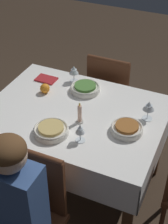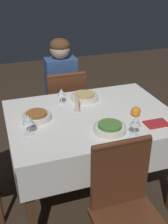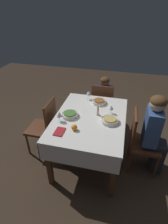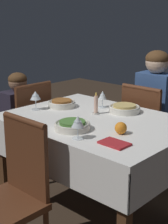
% 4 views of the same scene
% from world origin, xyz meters
% --- Properties ---
extents(ground_plane, '(8.00, 8.00, 0.00)m').
position_xyz_m(ground_plane, '(0.00, 0.00, 0.00)').
color(ground_plane, '#3D2D21').
extents(dining_table, '(1.24, 0.93, 0.76)m').
position_xyz_m(dining_table, '(0.00, 0.00, 0.66)').
color(dining_table, white).
rests_on(dining_table, ground_plane).
extents(chair_north, '(0.40, 0.40, 0.90)m').
position_xyz_m(chair_north, '(-0.03, 0.69, 0.49)').
color(chair_north, '#562D19').
rests_on(chair_north, ground_plane).
extents(chair_south, '(0.40, 0.40, 0.90)m').
position_xyz_m(chair_south, '(-0.03, -0.69, 0.49)').
color(chair_south, '#562D19').
rests_on(chair_south, ground_plane).
extents(person_adult_denim, '(0.30, 0.34, 1.16)m').
position_xyz_m(person_adult_denim, '(-0.03, 0.84, 0.66)').
color(person_adult_denim, '#282833').
rests_on(person_adult_denim, ground_plane).
extents(bowl_north, '(0.23, 0.23, 0.06)m').
position_xyz_m(bowl_north, '(0.04, 0.27, 0.79)').
color(bowl_north, silver).
rests_on(bowl_north, dining_table).
extents(wine_glass_north, '(0.06, 0.06, 0.13)m').
position_xyz_m(wine_glass_north, '(-0.16, 0.26, 0.85)').
color(wine_glass_north, white).
rests_on(wine_glass_north, dining_table).
extents(bowl_west, '(0.21, 0.21, 0.06)m').
position_xyz_m(bowl_west, '(-0.40, 0.06, 0.79)').
color(bowl_west, silver).
rests_on(bowl_west, dining_table).
extents(wine_glass_west, '(0.08, 0.08, 0.14)m').
position_xyz_m(wine_glass_west, '(-0.48, -0.13, 0.87)').
color(wine_glass_west, white).
rests_on(wine_glass_west, dining_table).
extents(bowl_south, '(0.22, 0.22, 0.06)m').
position_xyz_m(bowl_south, '(0.04, -0.27, 0.79)').
color(bowl_south, silver).
rests_on(bowl_south, dining_table).
extents(wine_glass_south, '(0.07, 0.07, 0.14)m').
position_xyz_m(wine_glass_south, '(0.18, -0.36, 0.86)').
color(wine_glass_south, white).
rests_on(wine_glass_south, dining_table).
extents(candle_centerpiece, '(0.05, 0.05, 0.16)m').
position_xyz_m(candle_centerpiece, '(-0.08, 0.09, 0.82)').
color(candle_centerpiece, beige).
rests_on(candle_centerpiece, dining_table).
extents(orange_fruit, '(0.07, 0.07, 0.07)m').
position_xyz_m(orange_fruit, '(0.31, -0.13, 0.80)').
color(orange_fruit, orange).
rests_on(orange_fruit, dining_table).
extents(napkin_red_folded, '(0.16, 0.11, 0.01)m').
position_xyz_m(napkin_red_folded, '(0.39, -0.29, 0.77)').
color(napkin_red_folded, '#AD2328').
rests_on(napkin_red_folded, dining_table).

